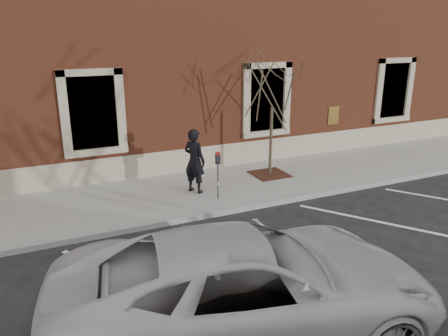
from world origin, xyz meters
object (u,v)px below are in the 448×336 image
man (195,161)px  sapling (273,88)px  white_truck (248,285)px  parking_meter (218,167)px

man → sapling: sapling is taller
man → white_truck: man is taller
man → parking_meter: size_ratio=1.39×
man → parking_meter: (0.39, -0.81, -0.00)m
man → sapling: (2.85, 0.45, 1.93)m
man → parking_meter: 0.90m
parking_meter → sapling: 3.37m
white_truck → sapling: bearing=-21.8°
sapling → parking_meter: bearing=-152.9°
man → white_truck: bearing=134.0°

